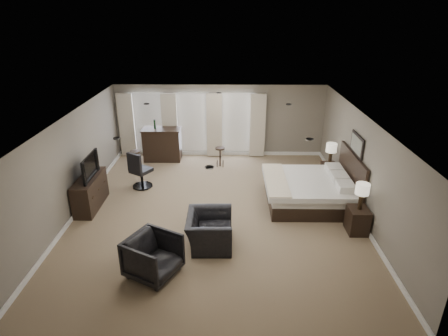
{
  "coord_description": "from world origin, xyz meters",
  "views": [
    {
      "loc": [
        0.33,
        -8.84,
        5.08
      ],
      "look_at": [
        0.2,
        0.4,
        1.1
      ],
      "focal_mm": 30.0,
      "sensor_mm": 36.0,
      "label": 1
    }
  ],
  "objects_px": {
    "bar_stool_right": "(220,157)",
    "armchair_far": "(153,255)",
    "bar_stool_left": "(136,161)",
    "desk_chair": "(141,169)",
    "tv": "(88,175)",
    "nightstand_near": "(357,220)",
    "lamp_near": "(361,197)",
    "nightstand_far": "(328,173)",
    "lamp_far": "(331,154)",
    "bed": "(311,179)",
    "armchair_near": "(209,225)",
    "bar_counter": "(162,144)",
    "dresser": "(90,192)"
  },
  "relations": [
    {
      "from": "bed",
      "to": "bar_stool_right",
      "type": "height_order",
      "value": "bed"
    },
    {
      "from": "armchair_near",
      "to": "nightstand_far",
      "type": "bearing_deg",
      "value": -46.14
    },
    {
      "from": "nightstand_near",
      "to": "bar_stool_left",
      "type": "xyz_separation_m",
      "value": [
        -6.27,
        3.67,
        0.03
      ]
    },
    {
      "from": "lamp_near",
      "to": "armchair_near",
      "type": "xyz_separation_m",
      "value": [
        -3.58,
        -0.6,
        -0.45
      ]
    },
    {
      "from": "nightstand_near",
      "to": "bar_stool_left",
      "type": "relative_size",
      "value": 0.91
    },
    {
      "from": "nightstand_near",
      "to": "nightstand_far",
      "type": "xyz_separation_m",
      "value": [
        0.0,
        2.9,
        -0.02
      ]
    },
    {
      "from": "armchair_near",
      "to": "desk_chair",
      "type": "height_order",
      "value": "desk_chair"
    },
    {
      "from": "dresser",
      "to": "bar_stool_right",
      "type": "distance_m",
      "value": 4.54
    },
    {
      "from": "bed",
      "to": "bar_stool_right",
      "type": "distance_m",
      "value": 3.68
    },
    {
      "from": "lamp_far",
      "to": "armchair_far",
      "type": "distance_m",
      "value": 6.55
    },
    {
      "from": "nightstand_far",
      "to": "dresser",
      "type": "bearing_deg",
      "value": -165.85
    },
    {
      "from": "dresser",
      "to": "bar_stool_right",
      "type": "xyz_separation_m",
      "value": [
        3.48,
        2.91,
        -0.1
      ]
    },
    {
      "from": "lamp_near",
      "to": "bar_stool_left",
      "type": "xyz_separation_m",
      "value": [
        -6.27,
        3.67,
        -0.62
      ]
    },
    {
      "from": "desk_chair",
      "to": "tv",
      "type": "bearing_deg",
      "value": 78.85
    },
    {
      "from": "bar_counter",
      "to": "armchair_near",
      "type": "bearing_deg",
      "value": -69.67
    },
    {
      "from": "bed",
      "to": "lamp_far",
      "type": "bearing_deg",
      "value": 58.46
    },
    {
      "from": "bar_stool_right",
      "to": "armchair_far",
      "type": "bearing_deg",
      "value": -101.99
    },
    {
      "from": "armchair_near",
      "to": "bar_stool_right",
      "type": "distance_m",
      "value": 4.67
    },
    {
      "from": "dresser",
      "to": "desk_chair",
      "type": "height_order",
      "value": "desk_chair"
    },
    {
      "from": "nightstand_far",
      "to": "lamp_near",
      "type": "distance_m",
      "value": 2.98
    },
    {
      "from": "bar_counter",
      "to": "dresser",
      "type": "bearing_deg",
      "value": -111.85
    },
    {
      "from": "nightstand_near",
      "to": "armchair_far",
      "type": "bearing_deg",
      "value": -160.24
    },
    {
      "from": "armchair_near",
      "to": "nightstand_near",
      "type": "bearing_deg",
      "value": -81.02
    },
    {
      "from": "nightstand_far",
      "to": "lamp_far",
      "type": "relative_size",
      "value": 0.87
    },
    {
      "from": "nightstand_far",
      "to": "armchair_near",
      "type": "bearing_deg",
      "value": -135.65
    },
    {
      "from": "nightstand_far",
      "to": "dresser",
      "type": "relative_size",
      "value": 0.39
    },
    {
      "from": "tv",
      "to": "armchair_far",
      "type": "distance_m",
      "value": 3.65
    },
    {
      "from": "nightstand_near",
      "to": "lamp_near",
      "type": "relative_size",
      "value": 0.93
    },
    {
      "from": "lamp_near",
      "to": "desk_chair",
      "type": "height_order",
      "value": "lamp_near"
    },
    {
      "from": "armchair_far",
      "to": "desk_chair",
      "type": "xyz_separation_m",
      "value": [
        -1.13,
        4.08,
        0.1
      ]
    },
    {
      "from": "desk_chair",
      "to": "nightstand_far",
      "type": "bearing_deg",
      "value": -143.92
    },
    {
      "from": "lamp_far",
      "to": "bar_stool_left",
      "type": "xyz_separation_m",
      "value": [
        -6.27,
        0.77,
        -0.58
      ]
    },
    {
      "from": "tv",
      "to": "bar_counter",
      "type": "distance_m",
      "value": 3.78
    },
    {
      "from": "lamp_near",
      "to": "bar_stool_left",
      "type": "bearing_deg",
      "value": 149.65
    },
    {
      "from": "bar_stool_right",
      "to": "nightstand_far",
      "type": "bearing_deg",
      "value": -18.76
    },
    {
      "from": "lamp_near",
      "to": "tv",
      "type": "relative_size",
      "value": 0.6
    },
    {
      "from": "armchair_near",
      "to": "bar_stool_right",
      "type": "xyz_separation_m",
      "value": [
        0.13,
        4.67,
        -0.17
      ]
    },
    {
      "from": "tv",
      "to": "armchair_near",
      "type": "xyz_separation_m",
      "value": [
        3.34,
        -1.75,
        -0.44
      ]
    },
    {
      "from": "armchair_near",
      "to": "armchair_far",
      "type": "bearing_deg",
      "value": 134.34
    },
    {
      "from": "bar_stool_left",
      "to": "desk_chair",
      "type": "distance_m",
      "value": 1.38
    },
    {
      "from": "bar_stool_right",
      "to": "bar_stool_left",
      "type": "bearing_deg",
      "value": -171.98
    },
    {
      "from": "lamp_near",
      "to": "dresser",
      "type": "relative_size",
      "value": 0.44
    },
    {
      "from": "nightstand_near",
      "to": "bar_counter",
      "type": "xyz_separation_m",
      "value": [
        -5.52,
        4.65,
        0.27
      ]
    },
    {
      "from": "bed",
      "to": "desk_chair",
      "type": "bearing_deg",
      "value": 169.02
    },
    {
      "from": "bed",
      "to": "armchair_near",
      "type": "height_order",
      "value": "bed"
    },
    {
      "from": "tv",
      "to": "armchair_far",
      "type": "relative_size",
      "value": 1.16
    },
    {
      "from": "nightstand_near",
      "to": "bar_stool_right",
      "type": "xyz_separation_m",
      "value": [
        -3.44,
        4.07,
        0.03
      ]
    },
    {
      "from": "tv",
      "to": "desk_chair",
      "type": "bearing_deg",
      "value": -42.3
    },
    {
      "from": "bar_stool_left",
      "to": "armchair_far",
      "type": "bearing_deg",
      "value": -73.27
    },
    {
      "from": "armchair_near",
      "to": "armchair_far",
      "type": "xyz_separation_m",
      "value": [
        -1.09,
        -1.08,
        -0.03
      ]
    }
  ]
}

